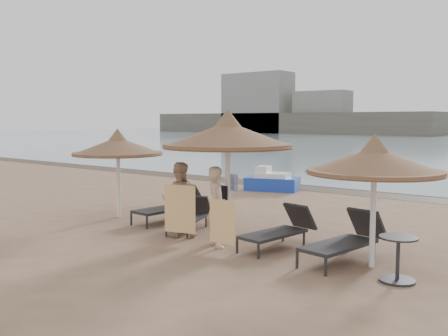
# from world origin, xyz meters

# --- Properties ---
(ground) EXTENTS (160.00, 160.00, 0.00)m
(ground) POSITION_xyz_m (0.00, 0.00, 0.00)
(ground) COLOR #936E52
(ground) RESTS_ON ground
(wet_sand_strip) EXTENTS (200.00, 1.60, 0.01)m
(wet_sand_strip) POSITION_xyz_m (0.00, 9.40, 0.00)
(wet_sand_strip) COLOR #483828
(wet_sand_strip) RESTS_ON ground
(far_shore) EXTENTS (150.00, 54.80, 12.00)m
(far_shore) POSITION_xyz_m (-25.10, 77.82, 2.91)
(far_shore) COLOR #655E4C
(far_shore) RESTS_ON ground
(palapa_left) EXTENTS (2.50, 2.50, 2.48)m
(palapa_left) POSITION_xyz_m (-3.33, 0.83, 1.97)
(palapa_left) COLOR white
(palapa_left) RESTS_ON ground
(palapa_center) EXTENTS (2.99, 2.99, 2.96)m
(palapa_center) POSITION_xyz_m (0.57, 0.74, 2.36)
(palapa_center) COLOR white
(palapa_center) RESTS_ON ground
(palapa_right) EXTENTS (2.49, 2.49, 2.47)m
(palapa_right) POSITION_xyz_m (4.04, 0.62, 1.96)
(palapa_right) COLOR white
(palapa_right) RESTS_ON ground
(lounger_far_left) EXTENTS (0.86, 2.17, 0.95)m
(lounger_far_left) POSITION_xyz_m (-1.83, 1.42, 0.43)
(lounger_far_left) COLOR #2C2C31
(lounger_far_left) RESTS_ON ground
(lounger_near_left) EXTENTS (1.15, 1.82, 0.78)m
(lounger_near_left) POSITION_xyz_m (-0.72, 0.93, 0.35)
(lounger_near_left) COLOR #2C2C31
(lounger_near_left) RESTS_ON ground
(lounger_near_right) EXTENTS (0.91, 2.01, 0.87)m
(lounger_near_right) POSITION_xyz_m (1.95, 0.83, 0.39)
(lounger_near_right) COLOR #2C2C31
(lounger_near_right) RESTS_ON ground
(lounger_far_right) EXTENTS (1.02, 2.18, 0.94)m
(lounger_far_right) POSITION_xyz_m (3.49, 0.75, 0.42)
(lounger_far_right) COLOR #2C2C31
(lounger_far_right) RESTS_ON ground
(side_table) EXTENTS (0.64, 0.64, 0.77)m
(side_table) POSITION_xyz_m (4.71, 0.06, 0.36)
(side_table) COLOR #2C2C31
(side_table) RESTS_ON ground
(person_left) EXTENTS (1.11, 1.05, 2.03)m
(person_left) POSITION_xyz_m (-0.41, 0.17, 1.01)
(person_left) COLOR tan
(person_left) RESTS_ON ground
(person_right) EXTENTS (1.10, 1.01, 2.01)m
(person_right) POSITION_xyz_m (0.87, -0.02, 1.01)
(person_right) COLOR tan
(person_right) RESTS_ON ground
(towel_left) EXTENTS (0.74, 0.23, 1.07)m
(towel_left) POSITION_xyz_m (-0.06, -0.18, 0.74)
(towel_left) COLOR orange
(towel_left) RESTS_ON ground
(towel_right) EXTENTS (0.65, 0.04, 0.91)m
(towel_right) POSITION_xyz_m (1.22, -0.27, 0.63)
(towel_right) COLOR orange
(towel_right) RESTS_ON ground
(bag_patterned) EXTENTS (0.32, 0.20, 0.39)m
(bag_patterned) POSITION_xyz_m (0.57, 0.92, 1.27)
(bag_patterned) COLOR white
(bag_patterned) RESTS_ON ground
(bag_dark) EXTENTS (0.24, 0.13, 0.32)m
(bag_dark) POSITION_xyz_m (0.57, 0.58, 1.07)
(bag_dark) COLOR black
(bag_dark) RESTS_ON ground
(pedal_boat) EXTENTS (2.24, 1.72, 0.92)m
(pedal_boat) POSITION_xyz_m (-2.89, 8.01, 0.34)
(pedal_boat) COLOR #1D3FB5
(pedal_boat) RESTS_ON ground
(buoy_left) EXTENTS (0.33, 0.33, 0.33)m
(buoy_left) POSITION_xyz_m (-5.60, 23.88, 0.16)
(buoy_left) COLOR gold
(buoy_left) RESTS_ON ground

